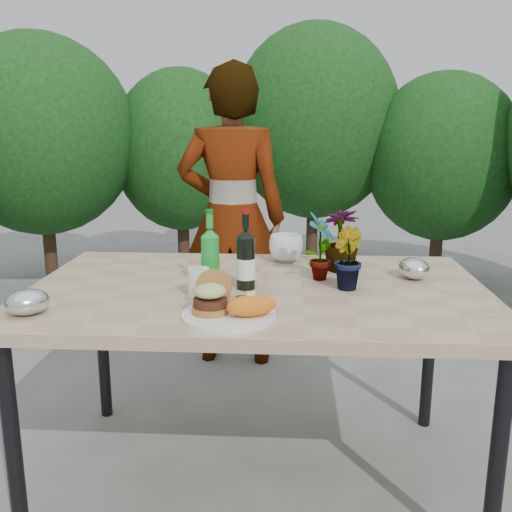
# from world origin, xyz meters

# --- Properties ---
(ground) EXTENTS (80.00, 80.00, 0.00)m
(ground) POSITION_xyz_m (0.00, 0.00, 0.00)
(ground) COLOR slate
(ground) RESTS_ON ground
(patio_table) EXTENTS (1.60, 1.00, 0.75)m
(patio_table) POSITION_xyz_m (0.00, 0.00, 0.69)
(patio_table) COLOR tan
(patio_table) RESTS_ON ground
(shrub_hedge) EXTENTS (6.87, 5.07, 2.14)m
(shrub_hedge) POSITION_xyz_m (0.30, 1.72, 1.15)
(shrub_hedge) COLOR #382316
(shrub_hedge) RESTS_ON ground
(dinner_plate) EXTENTS (0.28, 0.28, 0.01)m
(dinner_plate) POSITION_xyz_m (-0.06, -0.33, 0.76)
(dinner_plate) COLOR white
(dinner_plate) RESTS_ON patio_table
(burger_stack) EXTENTS (0.11, 0.16, 0.11)m
(burger_stack) POSITION_xyz_m (-0.12, -0.31, 0.81)
(burger_stack) COLOR #B7722D
(burger_stack) RESTS_ON dinner_plate
(sweet_potato) EXTENTS (0.17, 0.12, 0.06)m
(sweet_potato) POSITION_xyz_m (0.00, -0.35, 0.80)
(sweet_potato) COLOR orange
(sweet_potato) RESTS_ON dinner_plate
(grilled_veg) EXTENTS (0.08, 0.05, 0.03)m
(grilled_veg) POSITION_xyz_m (-0.05, -0.24, 0.78)
(grilled_veg) COLOR olive
(grilled_veg) RESTS_ON dinner_plate
(wine_bottle) EXTENTS (0.07, 0.07, 0.28)m
(wine_bottle) POSITION_xyz_m (-0.04, -0.03, 0.85)
(wine_bottle) COLOR black
(wine_bottle) RESTS_ON patio_table
(sparkling_water) EXTENTS (0.07, 0.07, 0.27)m
(sparkling_water) POSITION_xyz_m (-0.17, 0.01, 0.85)
(sparkling_water) COLOR green
(sparkling_water) RESTS_ON patio_table
(plastic_cup) EXTENTS (0.07, 0.07, 0.09)m
(plastic_cup) POSITION_xyz_m (-0.19, -0.12, 0.80)
(plastic_cup) COLOR white
(plastic_cup) RESTS_ON patio_table
(seedling_left) EXTENTS (0.14, 0.16, 0.25)m
(seedling_left) POSITION_xyz_m (0.22, 0.10, 0.87)
(seedling_left) COLOR #20511B
(seedling_left) RESTS_ON patio_table
(seedling_mid) EXTENTS (0.13, 0.14, 0.21)m
(seedling_mid) POSITION_xyz_m (0.31, 0.00, 0.86)
(seedling_mid) COLOR #27591E
(seedling_mid) RESTS_ON patio_table
(seedling_right) EXTENTS (0.17, 0.17, 0.24)m
(seedling_right) POSITION_xyz_m (0.31, 0.24, 0.87)
(seedling_right) COLOR #27551D
(seedling_right) RESTS_ON patio_table
(blue_bowl) EXTENTS (0.16, 0.16, 0.11)m
(blue_bowl) POSITION_xyz_m (0.10, 0.38, 0.81)
(blue_bowl) COLOR white
(blue_bowl) RESTS_ON patio_table
(foil_packet_left) EXTENTS (0.17, 0.17, 0.08)m
(foil_packet_left) POSITION_xyz_m (-0.67, -0.34, 0.79)
(foil_packet_left) COLOR silver
(foil_packet_left) RESTS_ON patio_table
(foil_packet_right) EXTENTS (0.14, 0.16, 0.08)m
(foil_packet_right) POSITION_xyz_m (0.57, 0.14, 0.79)
(foil_packet_right) COLOR silver
(foil_packet_right) RESTS_ON patio_table
(person) EXTENTS (0.59, 0.39, 1.61)m
(person) POSITION_xyz_m (-0.20, 1.10, 0.81)
(person) COLOR #A56652
(person) RESTS_ON ground
(terracotta_pot) EXTENTS (0.17, 0.17, 0.14)m
(terracotta_pot) POSITION_xyz_m (-1.52, 1.77, 0.07)
(terracotta_pot) COLOR #AA442B
(terracotta_pot) RESTS_ON ground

